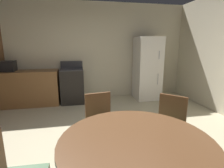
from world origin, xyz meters
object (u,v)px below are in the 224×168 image
dining_table (136,155)px  chair_northeast (169,123)px  chair_north (100,120)px  microwave (5,66)px  oven_range (72,85)px  refrigerator (147,69)px

dining_table → chair_northeast: size_ratio=1.53×
chair_northeast → chair_north: bearing=-62.4°
microwave → chair_northeast: bearing=-42.5°
microwave → chair_north: size_ratio=0.51×
dining_table → oven_range: bearing=100.2°
oven_range → microwave: size_ratio=2.50×
refrigerator → chair_north: size_ratio=2.02×
refrigerator → chair_northeast: 2.78m
microwave → oven_range: bearing=0.1°
refrigerator → microwave: (-3.70, 0.05, 0.15)m
dining_table → chair_north: bearing=99.7°
microwave → chair_north: bearing=-49.8°
oven_range → chair_northeast: oven_range is taller
refrigerator → microwave: refrigerator is taller
oven_range → dining_table: bearing=-79.8°
refrigerator → chair_northeast: size_ratio=2.02×
chair_north → oven_range: bearing=-179.2°
microwave → dining_table: size_ratio=0.33×
microwave → chair_north: (2.03, -2.40, -0.53)m
dining_table → chair_north: 1.04m
oven_range → dining_table: size_ratio=0.83×
refrigerator → chair_north: refrigerator is taller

